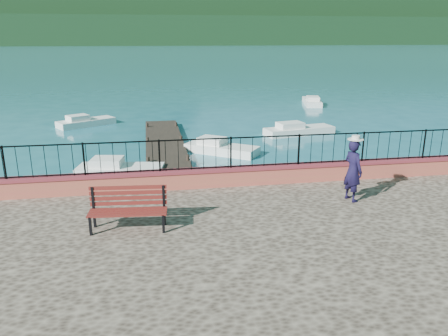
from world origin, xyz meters
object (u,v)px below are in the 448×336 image
object	(u,v)px
person	(353,170)
boat_3	(86,120)
boat_5	(312,100)
boat_0	(120,167)
park_bench	(128,217)
boat_1	(222,146)
boat_2	(299,128)

from	to	relation	value
person	boat_3	distance (m)	21.29
boat_5	boat_0	bearing A→B (deg)	153.83
park_bench	boat_5	size ratio (longest dim) A/B	0.45
park_bench	boat_3	xyz separation A→B (m)	(-3.53, 19.78, -1.11)
boat_1	boat_2	world-z (taller)	same
boat_1	boat_3	xyz separation A→B (m)	(-7.72, 8.59, 0.00)
park_bench	boat_2	xyz separation A→B (m)	(9.58, 14.85, -1.11)
boat_2	boat_5	world-z (taller)	same
park_bench	boat_0	size ratio (longest dim) A/B	0.53
boat_2	boat_3	bearing A→B (deg)	147.82
person	boat_0	distance (m)	10.23
person	boat_1	size ratio (longest dim) A/B	0.48
boat_1	boat_5	size ratio (longest dim) A/B	0.87
boat_1	boat_5	bearing A→B (deg)	91.00
boat_0	boat_3	world-z (taller)	same
boat_2	boat_3	size ratio (longest dim) A/B	1.17
boat_0	boat_5	xyz separation A→B (m)	(15.43, 18.02, 0.00)
park_bench	person	distance (m)	6.32
park_bench	boat_0	bearing A→B (deg)	100.13
person	boat_2	xyz separation A→B (m)	(3.36, 13.92, -1.69)
person	boat_5	size ratio (longest dim) A/B	0.42
boat_5	person	bearing A→B (deg)	175.88
park_bench	boat_3	distance (m)	20.12
boat_2	boat_3	world-z (taller)	same
boat_1	boat_3	bearing A→B (deg)	167.89
boat_5	boat_1	bearing A→B (deg)	159.48
boat_0	park_bench	bearing A→B (deg)	-74.65
park_bench	boat_1	xyz separation A→B (m)	(4.18, 11.20, -1.11)
boat_1	person	bearing A→B (deg)	-42.84
boat_1	boat_5	distance (m)	18.41
boat_0	boat_3	size ratio (longest dim) A/B	0.97
park_bench	boat_5	distance (m)	30.15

